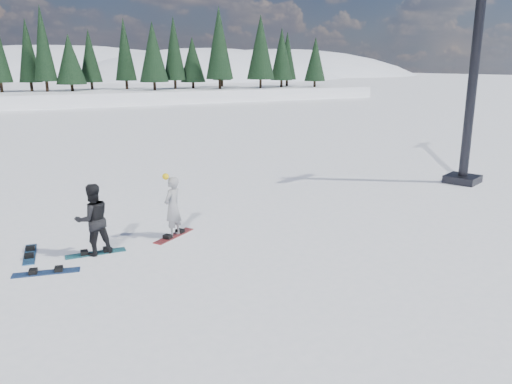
# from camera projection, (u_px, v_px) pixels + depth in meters

# --- Properties ---
(ground) EXTENTS (420.00, 420.00, 0.00)m
(ground) POSITION_uv_depth(u_px,v_px,m) (234.00, 248.00, 13.34)
(ground) COLOR white
(ground) RESTS_ON ground
(lift_tower) EXTENTS (2.20, 1.59, 8.20)m
(lift_tower) POSITION_uv_depth(u_px,v_px,m) (471.00, 101.00, 19.87)
(lift_tower) COLOR black
(lift_tower) RESTS_ON ground
(snowboarder_woman) EXTENTS (0.75, 0.72, 1.89)m
(snowboarder_woman) POSITION_uv_depth(u_px,v_px,m) (173.00, 207.00, 14.01)
(snowboarder_woman) COLOR #A8A8AD
(snowboarder_woman) RESTS_ON ground
(snowboarder_man) EXTENTS (1.00, 0.83, 1.86)m
(snowboarder_man) POSITION_uv_depth(u_px,v_px,m) (93.00, 219.00, 12.69)
(snowboarder_man) COLOR black
(snowboarder_man) RESTS_ON ground
(snowboard_woman) EXTENTS (1.41, 1.06, 0.03)m
(snowboard_woman) POSITION_uv_depth(u_px,v_px,m) (174.00, 236.00, 14.22)
(snowboard_woman) COLOR maroon
(snowboard_woman) RESTS_ON ground
(snowboard_man) EXTENTS (1.51, 0.37, 0.03)m
(snowboard_man) POSITION_uv_depth(u_px,v_px,m) (96.00, 253.00, 12.91)
(snowboard_man) COLOR #156A77
(snowboard_man) RESTS_ON ground
(snowboard_loose_a) EXTENTS (0.45, 1.52, 0.03)m
(snowboard_loose_a) POSITION_uv_depth(u_px,v_px,m) (30.00, 254.00, 12.85)
(snowboard_loose_a) COLOR navy
(snowboard_loose_a) RESTS_ON ground
(snowboard_loose_c) EXTENTS (1.53, 0.59, 0.03)m
(snowboard_loose_c) POSITION_uv_depth(u_px,v_px,m) (46.00, 273.00, 11.71)
(snowboard_loose_c) COLOR navy
(snowboard_loose_c) RESTS_ON ground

